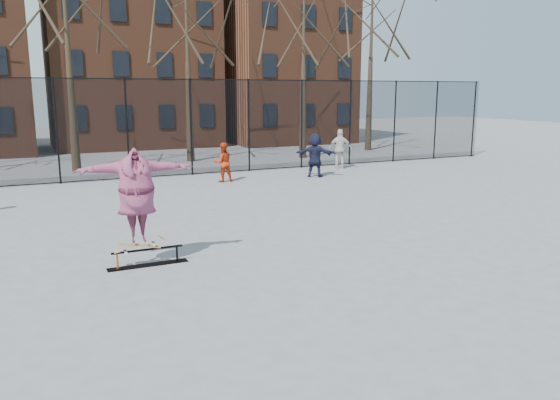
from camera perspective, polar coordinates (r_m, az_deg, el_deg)
name	(u,v)px	position (r m, az deg, el deg)	size (l,w,h in m)	color
ground	(318,266)	(11.15, 3.99, -6.94)	(100.00, 100.00, 0.00)	slate
skate_rail	(148,259)	(11.47, -13.64, -5.98)	(1.63, 0.25, 0.36)	black
skateboard	(139,247)	(11.37, -14.49, -4.76)	(0.89, 0.21, 0.11)	olive
skater	(137,198)	(11.14, -14.74, 0.16)	(2.31, 0.63, 1.88)	#573E9B
bystander_red	(223,162)	(21.38, -5.97, 3.94)	(0.74, 0.58, 1.53)	#B92F10
bystander_white	(340,149)	(25.06, 6.31, 5.32)	(1.05, 0.44, 1.80)	silver
bystander_navy	(315,155)	(22.51, 3.69, 4.71)	(1.68, 0.53, 1.81)	#1B1E36
fence	(162,127)	(22.86, -12.23, 7.47)	(34.03, 0.07, 4.00)	black
tree_row	(130,4)	(27.11, -15.38, 19.14)	(33.66, 7.46, 10.67)	black
rowhouses	(121,48)	(35.81, -16.29, 15.01)	(29.00, 7.00, 13.00)	#5C2F1D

